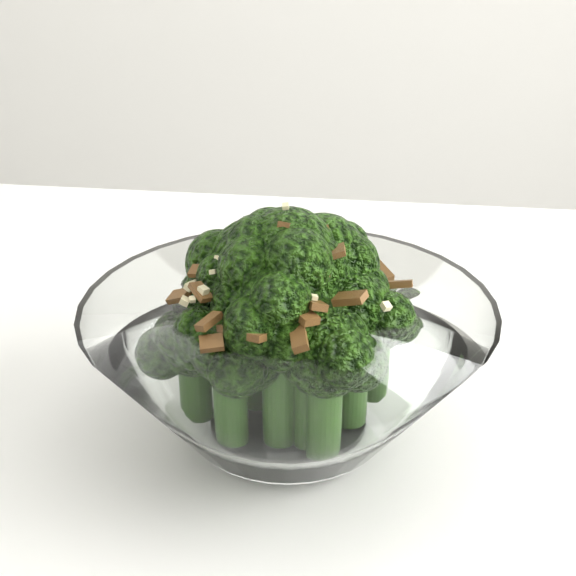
# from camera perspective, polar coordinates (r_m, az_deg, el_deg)

# --- Properties ---
(broccoli_dish) EXTENTS (0.24, 0.24, 0.15)m
(broccoli_dish) POSITION_cam_1_polar(r_m,az_deg,el_deg) (0.52, 0.00, -4.16)
(broccoli_dish) COLOR white
(broccoli_dish) RESTS_ON table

